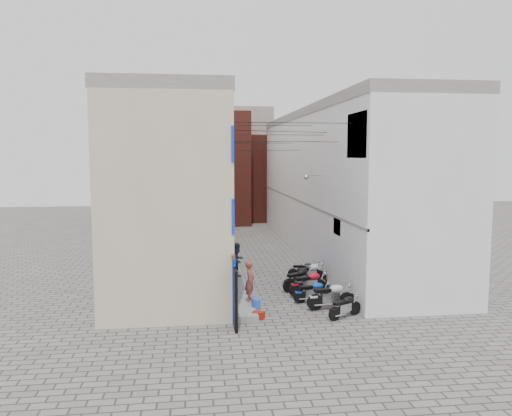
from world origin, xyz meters
name	(u,v)px	position (x,y,z in m)	size (l,w,h in m)	color
ground	(301,321)	(0.00, 0.00, 0.00)	(90.00, 90.00, 0.00)	#5D5B58
plinth	(225,253)	(-2.05, 13.00, 0.12)	(0.90, 26.00, 0.25)	slate
building_left	(177,183)	(-4.98, 12.95, 4.50)	(5.10, 27.00, 9.00)	#BEAC8F
building_right	(335,182)	(5.00, 13.00, 4.51)	(5.94, 26.00, 9.00)	white
building_far_brick_left	(215,168)	(-2.00, 28.00, 5.00)	(6.00, 6.00, 10.00)	maroon
building_far_brick_right	(266,178)	(3.00, 30.00, 4.00)	(5.00, 6.00, 8.00)	maroon
building_far_concrete	(232,162)	(0.00, 34.00, 5.50)	(8.00, 5.00, 11.00)	slate
far_shopfront	(240,213)	(0.00, 25.20, 1.20)	(2.00, 0.30, 2.40)	black
overhead_wires	(271,137)	(0.00, 7.64, 7.12)	(5.80, 13.02, 1.32)	black
motorcycle_a	(345,305)	(1.76, 0.21, 0.49)	(0.53, 1.68, 0.97)	black
motorcycle_b	(331,294)	(1.54, 1.34, 0.60)	(0.66, 2.08, 1.21)	#B9BABF
motorcycle_c	(313,290)	(1.03, 2.34, 0.51)	(0.56, 1.76, 1.02)	#0A3CA3
motorcycle_d	(310,282)	(1.14, 3.44, 0.60)	(0.65, 2.07, 1.20)	#AB0C1D
motorcycle_e	(299,277)	(0.86, 4.38, 0.57)	(0.62, 1.96, 1.13)	black
motorcycle_f	(310,272)	(1.57, 5.26, 0.59)	(0.64, 2.04, 1.18)	silver
motorcycle_g	(305,269)	(1.55, 6.27, 0.50)	(0.55, 1.73, 1.00)	black
person_a	(250,281)	(-1.70, 2.10, 1.08)	(0.60, 0.40, 1.65)	brown
person_b	(237,260)	(-1.87, 6.06, 1.10)	(0.83, 0.65, 1.71)	#2D3243
water_jug_near	(256,306)	(-1.55, 1.20, 0.27)	(0.35, 0.35, 0.55)	blue
water_jug_far	(255,304)	(-1.55, 1.54, 0.24)	(0.31, 0.31, 0.48)	#2252AB
red_crate	(259,315)	(-1.55, 0.50, 0.14)	(0.44, 0.33, 0.27)	#99190A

